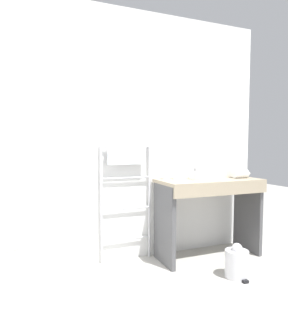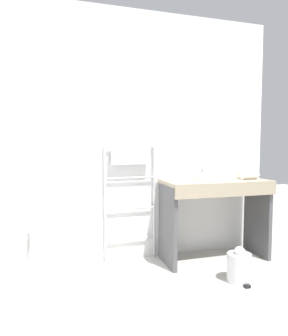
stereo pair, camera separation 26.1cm
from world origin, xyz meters
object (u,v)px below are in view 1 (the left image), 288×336
sink_basin (205,176)px  trash_bin (237,263)px  toilet (1,254)px  cup_near_wall (166,175)px  cup_near_edge (177,176)px  towel_radiator (126,175)px  hair_dryer (240,174)px

sink_basin → trash_bin: sink_basin is taller
toilet → cup_near_wall: bearing=9.0°
cup_near_edge → trash_bin: (0.27, -0.64, -0.74)m
sink_basin → cup_near_wall: size_ratio=4.06×
towel_radiator → cup_near_wall: 0.43m
towel_radiator → sink_basin: towel_radiator is taller
sink_basin → cup_near_edge: cup_near_edge is taller
towel_radiator → trash_bin: (0.79, -0.75, -0.75)m
trash_bin → hair_dryer: bearing=49.1°
cup_near_edge → hair_dryer: bearing=-11.1°
cup_near_edge → cup_near_wall: bearing=149.2°
toilet → sink_basin: bearing=2.9°
toilet → trash_bin: 1.99m
cup_near_edge → hair_dryer: 0.72m
toilet → towel_radiator: bearing=14.7°
towel_radiator → trash_bin: 1.32m
cup_near_edge → hair_dryer: size_ratio=0.35×
cup_near_wall → hair_dryer: hair_dryer is taller
toilet → hair_dryer: 2.43m
hair_dryer → towel_radiator: bearing=168.7°
towel_radiator → cup_near_wall: size_ratio=14.95×
toilet → sink_basin: sink_basin is taller
toilet → cup_near_edge: size_ratio=9.72×
sink_basin → hair_dryer: (0.43, -0.04, 0.01)m
cup_near_wall → cup_near_edge: bearing=-30.8°
toilet → towel_radiator: (1.15, 0.30, 0.56)m
hair_dryer → cup_near_wall: bearing=166.4°
sink_basin → trash_bin: bearing=-91.2°
cup_near_edge → sink_basin: bearing=-18.8°
toilet → trash_bin: (1.93, -0.45, -0.19)m
cup_near_edge → trash_bin: bearing=-67.1°
toilet → sink_basin: 2.02m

